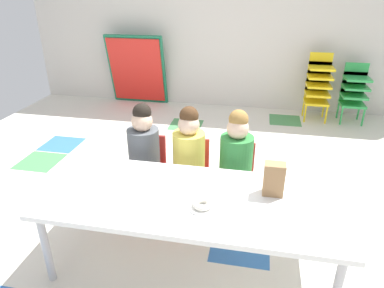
# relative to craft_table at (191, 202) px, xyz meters

# --- Properties ---
(ground_plane) EXTENTS (6.15, 5.55, 0.02)m
(ground_plane) POSITION_rel_craft_table_xyz_m (-0.13, 0.68, -0.51)
(ground_plane) COLOR silver
(back_wall) EXTENTS (6.15, 0.10, 2.72)m
(back_wall) POSITION_rel_craft_table_xyz_m (-0.12, 3.45, 0.86)
(back_wall) COLOR beige
(back_wall) RESTS_ON ground_plane
(craft_table) EXTENTS (1.90, 0.79, 0.54)m
(craft_table) POSITION_rel_craft_table_xyz_m (0.00, 0.00, 0.00)
(craft_table) COLOR white
(craft_table) RESTS_ON ground_plane
(seated_child_near_camera) EXTENTS (0.32, 0.31, 0.92)m
(seated_child_near_camera) POSITION_rel_craft_table_xyz_m (-0.52, 0.62, 0.05)
(seated_child_near_camera) COLOR red
(seated_child_near_camera) RESTS_ON ground_plane
(seated_child_middle_seat) EXTENTS (0.32, 0.31, 0.92)m
(seated_child_middle_seat) POSITION_rel_craft_table_xyz_m (-0.14, 0.62, 0.05)
(seated_child_middle_seat) COLOR red
(seated_child_middle_seat) RESTS_ON ground_plane
(seated_child_far_right) EXTENTS (0.32, 0.31, 0.92)m
(seated_child_far_right) POSITION_rel_craft_table_xyz_m (0.24, 0.62, 0.05)
(seated_child_far_right) COLOR red
(seated_child_far_right) RESTS_ON ground_plane
(kid_chair_yellow_stack) EXTENTS (0.32, 0.30, 0.92)m
(kid_chair_yellow_stack) POSITION_rel_craft_table_xyz_m (1.18, 3.08, 0.02)
(kid_chair_yellow_stack) COLOR yellow
(kid_chair_yellow_stack) RESTS_ON ground_plane
(kid_chair_green_stack) EXTENTS (0.32, 0.30, 0.80)m
(kid_chair_green_stack) POSITION_rel_craft_table_xyz_m (1.65, 3.08, -0.05)
(kid_chair_green_stack) COLOR green
(kid_chair_green_stack) RESTS_ON ground_plane
(folded_activity_table) EXTENTS (0.90, 0.29, 1.09)m
(folded_activity_table) POSITION_rel_craft_table_xyz_m (-1.52, 3.26, 0.04)
(folded_activity_table) COLOR #19724C
(folded_activity_table) RESTS_ON ground_plane
(paper_bag_brown) EXTENTS (0.13, 0.09, 0.22)m
(paper_bag_brown) POSITION_rel_craft_table_xyz_m (0.51, 0.13, 0.15)
(paper_bag_brown) COLOR #9E754C
(paper_bag_brown) RESTS_ON craft_table
(paper_plate_near_edge) EXTENTS (0.18, 0.18, 0.01)m
(paper_plate_near_edge) POSITION_rel_craft_table_xyz_m (0.09, -0.10, 0.05)
(paper_plate_near_edge) COLOR white
(paper_plate_near_edge) RESTS_ON craft_table
(donut_powdered_on_plate) EXTENTS (0.13, 0.13, 0.04)m
(donut_powdered_on_plate) POSITION_rel_craft_table_xyz_m (0.09, -0.10, 0.07)
(donut_powdered_on_plate) COLOR white
(donut_powdered_on_plate) RESTS_ON craft_table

